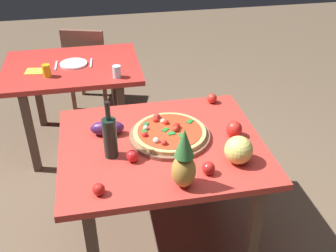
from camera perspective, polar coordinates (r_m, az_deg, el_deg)
name	(u,v)px	position (r m, az deg, el deg)	size (l,w,h in m)	color
ground_plane	(162,233)	(2.81, -0.80, -14.96)	(10.00, 10.00, 0.00)	brown
display_table	(162,155)	(2.37, -0.92, -4.15)	(1.17, 0.98, 0.74)	brown
background_table	(73,77)	(3.42, -13.40, 6.87)	(1.10, 0.81, 0.74)	brown
dining_chair	(88,63)	(4.06, -11.30, 8.82)	(0.50, 0.50, 0.85)	brown
pizza_board	(170,136)	(2.35, 0.23, -1.41)	(0.48, 0.48, 0.03)	brown
pizza	(169,132)	(2.34, 0.14, -0.83)	(0.43, 0.43, 0.06)	tan
wine_bottle	(110,137)	(2.17, -8.27, -1.50)	(0.08, 0.08, 0.34)	black
pineapple_left	(184,161)	(1.93, 2.28, -5.08)	(0.12, 0.12, 0.33)	#B88939
melon	(239,150)	(2.16, 10.03, -3.39)	(0.15, 0.15, 0.15)	#E8DF6D
bell_pepper	(234,129)	(2.38, 9.41, -0.46)	(0.09, 0.09, 0.10)	red
eggplant	(107,128)	(2.39, -8.66, -0.28)	(0.20, 0.09, 0.09)	#472055
tomato_beside_pepper	(99,189)	(1.98, -9.85, -8.89)	(0.06, 0.06, 0.06)	red
tomato_by_bottle	(208,168)	(2.08, 5.80, -6.00)	(0.07, 0.07, 0.07)	red
tomato_at_corner	(132,156)	(2.17, -5.10, -4.28)	(0.07, 0.07, 0.07)	red
tomato_near_board	(212,98)	(2.72, 6.28, 3.95)	(0.07, 0.07, 0.07)	red
drinking_glass_juice	(47,71)	(3.21, -16.92, 7.56)	(0.06, 0.06, 0.10)	gold
drinking_glass_water	(117,72)	(3.08, -7.32, 7.70)	(0.06, 0.06, 0.09)	silver
dinner_plate	(74,64)	(3.38, -13.31, 8.64)	(0.22, 0.22, 0.02)	white
fork_utensil	(56,66)	(3.39, -15.68, 8.30)	(0.02, 0.18, 0.01)	silver
knife_utensil	(91,63)	(3.38, -10.92, 8.84)	(0.02, 0.18, 0.01)	silver
napkin_folded	(35,71)	(3.34, -18.48, 7.41)	(0.14, 0.12, 0.01)	yellow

